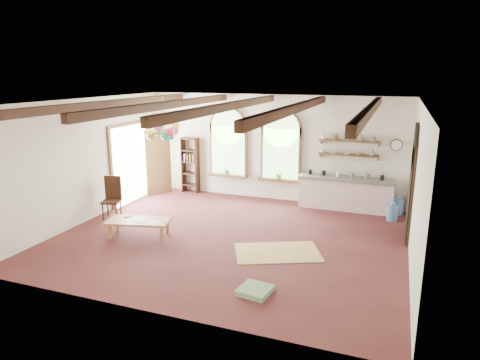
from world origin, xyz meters
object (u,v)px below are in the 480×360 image
at_px(coffee_table, 139,222).
at_px(balloon_cluster, 164,129).
at_px(kitchen_counter, 346,193).
at_px(side_chair, 112,206).

height_order(coffee_table, balloon_cluster, balloon_cluster).
bearing_deg(coffee_table, kitchen_counter, 41.76).
xyz_separation_m(kitchen_counter, coffee_table, (-4.36, -3.90, -0.11)).
distance_m(kitchen_counter, coffee_table, 5.85).
bearing_deg(coffee_table, side_chair, 147.48).
relative_size(kitchen_counter, balloon_cluster, 2.32).
xyz_separation_m(coffee_table, balloon_cluster, (-0.34, 1.94, 1.96)).
height_order(kitchen_counter, coffee_table, kitchen_counter).
distance_m(kitchen_counter, balloon_cluster, 5.43).
relative_size(kitchen_counter, coffee_table, 1.69).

